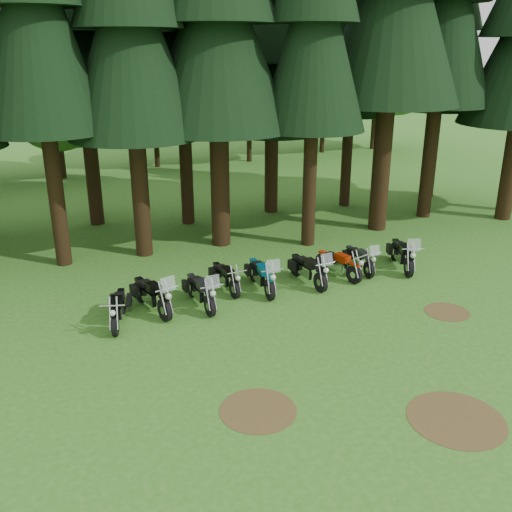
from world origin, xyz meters
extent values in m
plane|color=#2D681D|center=(0.00, 0.00, 0.00)|extent=(120.00, 120.00, 0.00)
cylinder|color=black|center=(-6.29, 9.51, 2.99)|extent=(0.58, 0.58, 5.99)
cone|color=black|center=(-6.29, 9.51, 8.73)|extent=(4.32, 4.32, 7.49)
cylinder|color=black|center=(-3.21, 9.40, 2.78)|extent=(0.66, 0.66, 5.57)
cone|color=black|center=(-3.21, 9.40, 8.12)|extent=(4.95, 4.95, 6.96)
cylinder|color=black|center=(0.07, 9.44, 2.85)|extent=(0.77, 0.77, 5.70)
cone|color=black|center=(0.07, 9.44, 8.31)|extent=(5.81, 5.81, 7.12)
cylinder|color=black|center=(3.43, 8.02, 2.85)|extent=(0.55, 0.55, 5.71)
cone|color=black|center=(3.43, 8.02, 8.32)|extent=(4.15, 4.15, 7.14)
cylinder|color=black|center=(7.37, 8.76, 3.31)|extent=(0.80, 0.80, 6.62)
cylinder|color=black|center=(10.62, 9.61, 3.17)|extent=(0.64, 0.64, 6.35)
cone|color=black|center=(10.62, 9.61, 9.26)|extent=(4.79, 4.79, 7.93)
cylinder|color=black|center=(13.94, 7.83, 2.71)|extent=(0.72, 0.72, 5.41)
cylinder|color=black|center=(-4.38, 14.40, 2.78)|extent=(0.65, 0.65, 5.55)
cone|color=black|center=(-4.38, 14.40, 8.10)|extent=(4.85, 4.85, 6.94)
cylinder|color=black|center=(-0.37, 12.94, 2.76)|extent=(0.58, 0.58, 5.52)
cone|color=black|center=(-0.37, 12.94, 8.05)|extent=(4.35, 4.35, 6.90)
cylinder|color=black|center=(4.04, 13.25, 2.35)|extent=(0.66, 0.66, 4.70)
cone|color=black|center=(4.04, 13.25, 6.85)|extent=(4.94, 4.94, 5.87)
cone|color=black|center=(4.04, 13.25, 9.62)|extent=(3.95, 3.95, 4.96)
cylinder|color=black|center=(8.07, 12.86, 2.78)|extent=(0.53, 0.53, 5.56)
cone|color=black|center=(8.07, 12.86, 8.11)|extent=(3.94, 3.94, 6.95)
cylinder|color=black|center=(13.36, 12.79, 2.82)|extent=(0.61, 0.61, 5.65)
cone|color=black|center=(13.36, 12.79, 8.24)|extent=(4.59, 4.59, 7.06)
cylinder|color=black|center=(-4.99, 25.31, 1.27)|extent=(0.36, 0.36, 2.55)
sphere|color=#2E5B20|center=(-4.99, 25.31, 4.67)|extent=(5.95, 5.95, 5.95)
sphere|color=#2E5B20|center=(-3.97, 24.63, 4.08)|extent=(4.25, 4.25, 4.25)
cylinder|color=black|center=(1.32, 26.50, 1.23)|extent=(0.36, 0.36, 2.47)
sphere|color=#2E5B20|center=(1.32, 26.50, 4.53)|extent=(5.76, 5.76, 5.76)
sphere|color=#2E5B20|center=(2.30, 25.84, 3.95)|extent=(4.12, 4.12, 4.12)
cylinder|color=black|center=(7.92, 25.96, 1.76)|extent=(0.36, 0.36, 3.52)
sphere|color=#2E5B20|center=(7.92, 25.96, 6.45)|extent=(8.21, 8.21, 8.21)
sphere|color=#2E5B20|center=(9.33, 25.02, 5.63)|extent=(5.87, 5.87, 5.87)
cylinder|color=black|center=(14.54, 27.22, 1.47)|extent=(0.36, 0.36, 2.94)
sphere|color=#2E5B20|center=(14.54, 27.22, 5.39)|extent=(6.86, 6.86, 6.86)
sphere|color=#2E5B20|center=(15.72, 26.43, 4.70)|extent=(4.90, 4.90, 4.90)
cylinder|color=black|center=(19.09, 27.08, 1.76)|extent=(0.36, 0.36, 3.52)
sphere|color=#2E5B20|center=(19.09, 27.08, 6.45)|extent=(8.20, 8.20, 8.20)
sphere|color=#2E5B20|center=(20.49, 26.14, 5.62)|extent=(5.86, 5.86, 5.86)
cylinder|color=#4C3D1E|center=(-3.00, -2.00, 0.01)|extent=(1.80, 1.80, 0.01)
cylinder|color=#4C3D1E|center=(4.50, 0.50, 0.01)|extent=(1.40, 1.40, 0.01)
cylinder|color=#4C3D1E|center=(1.00, -4.00, 0.01)|extent=(2.20, 2.20, 0.01)
cylinder|color=black|center=(-5.42, 2.93, 0.33)|extent=(0.32, 0.67, 0.66)
cylinder|color=black|center=(-4.97, 4.40, 0.33)|extent=(0.32, 0.67, 0.66)
cube|color=silver|center=(-5.18, 3.71, 0.42)|extent=(0.47, 0.75, 0.34)
cube|color=black|center=(-5.25, 3.49, 0.78)|extent=(0.44, 0.61, 0.24)
cube|color=black|center=(-5.12, 3.93, 0.74)|extent=(0.44, 0.61, 0.12)
cylinder|color=black|center=(-3.87, 3.29, 0.36)|extent=(0.32, 0.74, 0.72)
cylinder|color=black|center=(-4.27, 4.94, 0.36)|extent=(0.32, 0.74, 0.72)
cube|color=silver|center=(-4.08, 4.17, 0.46)|extent=(0.48, 0.81, 0.37)
cube|color=black|center=(-4.02, 3.93, 0.85)|extent=(0.46, 0.66, 0.26)
cube|color=black|center=(-4.14, 4.41, 0.81)|extent=(0.46, 0.66, 0.13)
cube|color=silver|center=(-3.79, 2.98, 1.33)|extent=(0.48, 0.24, 0.43)
cylinder|color=black|center=(-2.50, 3.08, 0.34)|extent=(0.19, 0.69, 0.69)
cylinder|color=black|center=(-2.61, 4.68, 0.34)|extent=(0.19, 0.69, 0.69)
cube|color=silver|center=(-2.56, 3.93, 0.44)|extent=(0.34, 0.74, 0.35)
cube|color=black|center=(-2.54, 3.70, 0.81)|extent=(0.35, 0.59, 0.25)
cube|color=black|center=(-2.57, 4.17, 0.77)|extent=(0.35, 0.59, 0.12)
cube|color=silver|center=(-2.48, 2.77, 1.27)|extent=(0.44, 0.16, 0.41)
cylinder|color=black|center=(-1.33, 4.05, 0.32)|extent=(0.18, 0.64, 0.63)
cylinder|color=black|center=(-1.44, 5.53, 0.32)|extent=(0.18, 0.64, 0.63)
cube|color=silver|center=(-1.39, 4.84, 0.40)|extent=(0.32, 0.69, 0.33)
cube|color=black|center=(-1.37, 4.62, 0.75)|extent=(0.33, 0.55, 0.23)
cube|color=black|center=(-1.40, 5.06, 0.71)|extent=(0.33, 0.55, 0.12)
cylinder|color=black|center=(-0.30, 3.49, 0.35)|extent=(0.20, 0.72, 0.71)
cylinder|color=black|center=(-0.19, 5.15, 0.35)|extent=(0.20, 0.72, 0.71)
cube|color=silver|center=(-0.24, 4.37, 0.45)|extent=(0.35, 0.77, 0.37)
cube|color=#06596E|center=(-0.26, 4.13, 0.84)|extent=(0.36, 0.61, 0.26)
cube|color=black|center=(-0.23, 4.62, 0.80)|extent=(0.36, 0.61, 0.13)
cube|color=silver|center=(-0.33, 3.17, 1.31)|extent=(0.46, 0.17, 0.42)
cylinder|color=black|center=(1.55, 3.42, 0.35)|extent=(0.20, 0.70, 0.69)
cylinder|color=black|center=(1.42, 5.04, 0.35)|extent=(0.20, 0.70, 0.69)
cube|color=silver|center=(1.48, 4.28, 0.44)|extent=(0.35, 0.75, 0.36)
cube|color=black|center=(1.50, 4.04, 0.82)|extent=(0.36, 0.60, 0.25)
cube|color=black|center=(1.46, 4.52, 0.78)|extent=(0.36, 0.60, 0.13)
cube|color=silver|center=(1.58, 3.11, 1.28)|extent=(0.45, 0.17, 0.41)
cylinder|color=black|center=(2.99, 3.61, 0.33)|extent=(0.32, 0.68, 0.67)
cylinder|color=black|center=(2.56, 5.11, 0.33)|extent=(0.32, 0.68, 0.67)
cube|color=silver|center=(2.76, 4.41, 0.42)|extent=(0.47, 0.76, 0.34)
cube|color=#B92A08|center=(2.83, 4.19, 0.79)|extent=(0.44, 0.62, 0.24)
cube|color=black|center=(2.70, 4.63, 0.75)|extent=(0.44, 0.62, 0.12)
cylinder|color=black|center=(3.76, 3.85, 0.31)|extent=(0.16, 0.63, 0.62)
cylinder|color=black|center=(3.83, 5.31, 0.31)|extent=(0.16, 0.63, 0.62)
cube|color=silver|center=(3.80, 4.63, 0.40)|extent=(0.30, 0.67, 0.32)
cube|color=black|center=(3.79, 4.41, 0.73)|extent=(0.31, 0.53, 0.23)
cube|color=black|center=(3.81, 4.84, 0.70)|extent=(0.31, 0.53, 0.11)
cube|color=silver|center=(3.74, 3.57, 1.15)|extent=(0.40, 0.14, 0.37)
cylinder|color=black|center=(5.15, 3.39, 0.36)|extent=(0.38, 0.74, 0.73)
cylinder|color=black|center=(5.69, 5.01, 0.36)|extent=(0.38, 0.74, 0.73)
cube|color=silver|center=(5.44, 4.25, 0.46)|extent=(0.54, 0.83, 0.37)
cube|color=black|center=(5.36, 4.01, 0.86)|extent=(0.51, 0.68, 0.26)
cube|color=black|center=(5.52, 4.49, 0.81)|extent=(0.51, 0.68, 0.13)
cube|color=silver|center=(5.04, 3.08, 1.34)|extent=(0.48, 0.28, 0.43)
camera|label=1|loc=(-7.25, -12.22, 7.91)|focal=40.00mm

